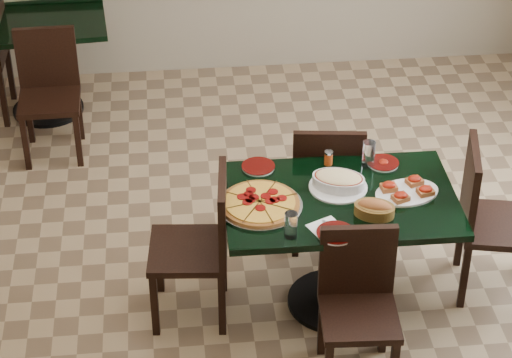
{
  "coord_description": "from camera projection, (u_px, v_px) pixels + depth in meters",
  "views": [
    {
      "loc": [
        -0.55,
        -4.46,
        3.85
      ],
      "look_at": [
        -0.08,
        0.0,
        0.77
      ],
      "focal_mm": 70.0,
      "sensor_mm": 36.0,
      "label": 1
    }
  ],
  "objects": [
    {
      "name": "pepperoni_pizza",
      "position": [
        260.0,
        204.0,
        5.26
      ],
      "size": [
        0.45,
        0.45,
        0.04
      ],
      "rotation": [
        0.0,
        0.0,
        0.24
      ],
      "color": "silver",
      "rests_on": "main_table"
    },
    {
      "name": "main_table",
      "position": [
        338.0,
        224.0,
        5.44
      ],
      "size": [
        1.26,
        0.81,
        0.75
      ],
      "rotation": [
        0.0,
        0.0,
        -0.01
      ],
      "color": "black",
      "rests_on": "floor"
    },
    {
      "name": "back_chair_near",
      "position": [
        49.0,
        86.0,
        6.86
      ],
      "size": [
        0.42,
        0.42,
        0.89
      ],
      "rotation": [
        0.0,
        0.0,
        0.02
      ],
      "color": "black",
      "rests_on": "floor"
    },
    {
      "name": "bread_basket",
      "position": [
        374.0,
        209.0,
        5.18
      ],
      "size": [
        0.25,
        0.21,
        0.09
      ],
      "rotation": [
        0.0,
        0.0,
        -0.35
      ],
      "color": "brown",
      "rests_on": "main_table"
    },
    {
      "name": "chair_left",
      "position": [
        203.0,
        240.0,
        5.42
      ],
      "size": [
        0.47,
        0.47,
        0.92
      ],
      "rotation": [
        0.0,
        0.0,
        -1.66
      ],
      "color": "black",
      "rests_on": "floor"
    },
    {
      "name": "side_plate_far_l",
      "position": [
        258.0,
        167.0,
        5.56
      ],
      "size": [
        0.19,
        0.19,
        0.02
      ],
      "rotation": [
        0.0,
        0.0,
        0.21
      ],
      "color": "silver",
      "rests_on": "main_table"
    },
    {
      "name": "back_table",
      "position": [
        40.0,
        48.0,
        7.27
      ],
      "size": [
        1.02,
        0.78,
        0.75
      ],
      "rotation": [
        0.0,
        0.0,
        0.08
      ],
      "color": "black",
      "rests_on": "floor"
    },
    {
      "name": "lasagna_casserole",
      "position": [
        338.0,
        181.0,
        5.38
      ],
      "size": [
        0.33,
        0.32,
        0.09
      ],
      "rotation": [
        0.0,
        0.0,
        -0.36
      ],
      "color": "silver",
      "rests_on": "main_table"
    },
    {
      "name": "bruschetta_platter",
      "position": [
        407.0,
        190.0,
        5.35
      ],
      "size": [
        0.41,
        0.33,
        0.05
      ],
      "rotation": [
        0.0,
        0.0,
        0.24
      ],
      "color": "silver",
      "rests_on": "main_table"
    },
    {
      "name": "chair_far",
      "position": [
        327.0,
        180.0,
        5.92
      ],
      "size": [
        0.46,
        0.46,
        0.89
      ],
      "rotation": [
        0.0,
        0.0,
        3.02
      ],
      "color": "black",
      "rests_on": "floor"
    },
    {
      "name": "napkin_setting",
      "position": [
        327.0,
        228.0,
        5.1
      ],
      "size": [
        0.22,
        0.22,
        0.01
      ],
      "rotation": [
        0.0,
        0.0,
        0.44
      ],
      "color": "white",
      "rests_on": "main_table"
    },
    {
      "name": "side_plate_far_r",
      "position": [
        383.0,
        163.0,
        5.59
      ],
      "size": [
        0.18,
        0.18,
        0.03
      ],
      "rotation": [
        0.0,
        0.0,
        -0.32
      ],
      "color": "silver",
      "rests_on": "main_table"
    },
    {
      "name": "water_glass_a",
      "position": [
        369.0,
        154.0,
        5.55
      ],
      "size": [
        0.07,
        0.07,
        0.15
      ],
      "primitive_type": "cylinder",
      "color": "white",
      "rests_on": "main_table"
    },
    {
      "name": "chair_near",
      "position": [
        358.0,
        297.0,
        5.1
      ],
      "size": [
        0.42,
        0.42,
        0.84
      ],
      "rotation": [
        0.0,
        0.0,
        -0.06
      ],
      "color": "black",
      "rests_on": "floor"
    },
    {
      "name": "pepper_shaker",
      "position": [
        329.0,
        158.0,
        5.58
      ],
      "size": [
        0.05,
        0.05,
        0.08
      ],
      "color": "#B84013",
      "rests_on": "main_table"
    },
    {
      "name": "side_plate_near",
      "position": [
        336.0,
        233.0,
        5.06
      ],
      "size": [
        0.2,
        0.2,
        0.02
      ],
      "rotation": [
        0.0,
        0.0,
        0.15
      ],
      "color": "silver",
      "rests_on": "main_table"
    },
    {
      "name": "chair_right",
      "position": [
        487.0,
        213.0,
        5.59
      ],
      "size": [
        0.52,
        0.52,
        0.94
      ],
      "rotation": [
        0.0,
        0.0,
        1.36
      ],
      "color": "black",
      "rests_on": "floor"
    },
    {
      "name": "floor",
      "position": [
        270.0,
        286.0,
        5.88
      ],
      "size": [
        5.5,
        5.5,
        0.0
      ],
      "primitive_type": "plane",
      "color": "#8C7350",
      "rests_on": "ground"
    },
    {
      "name": "water_glass_b",
      "position": [
        291.0,
        225.0,
        5.01
      ],
      "size": [
        0.07,
        0.07,
        0.14
      ],
      "primitive_type": "cylinder",
      "color": "white",
      "rests_on": "main_table"
    }
  ]
}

